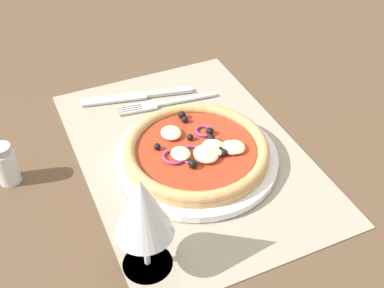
{
  "coord_description": "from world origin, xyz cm",
  "views": [
    {
      "loc": [
        -53.78,
        23.75,
        52.18
      ],
      "look_at": [
        -0.7,
        0.0,
        2.56
      ],
      "focal_mm": 46.32,
      "sensor_mm": 36.0,
      "label": 1
    }
  ],
  "objects_px": {
    "knife": "(136,96)",
    "wine_glass": "(143,210)",
    "plate": "(198,158)",
    "pepper_shaker": "(6,164)",
    "fork": "(162,104)",
    "pizza": "(199,149)"
  },
  "relations": [
    {
      "from": "knife",
      "to": "wine_glass",
      "type": "height_order",
      "value": "wine_glass"
    },
    {
      "from": "plate",
      "to": "pepper_shaker",
      "type": "distance_m",
      "value": 0.28
    },
    {
      "from": "fork",
      "to": "wine_glass",
      "type": "xyz_separation_m",
      "value": [
        -0.31,
        0.14,
        0.09
      ]
    },
    {
      "from": "knife",
      "to": "plate",
      "type": "bearing_deg",
      "value": 111.19
    },
    {
      "from": "plate",
      "to": "pepper_shaker",
      "type": "bearing_deg",
      "value": 74.07
    },
    {
      "from": "plate",
      "to": "knife",
      "type": "bearing_deg",
      "value": 8.93
    },
    {
      "from": "fork",
      "to": "wine_glass",
      "type": "distance_m",
      "value": 0.35
    },
    {
      "from": "plate",
      "to": "wine_glass",
      "type": "height_order",
      "value": "wine_glass"
    },
    {
      "from": "plate",
      "to": "wine_glass",
      "type": "bearing_deg",
      "value": 136.95
    },
    {
      "from": "fork",
      "to": "knife",
      "type": "distance_m",
      "value": 0.05
    },
    {
      "from": "fork",
      "to": "wine_glass",
      "type": "relative_size",
      "value": 1.21
    },
    {
      "from": "wine_glass",
      "to": "plate",
      "type": "bearing_deg",
      "value": -43.05
    },
    {
      "from": "knife",
      "to": "pepper_shaker",
      "type": "xyz_separation_m",
      "value": [
        -0.12,
        0.24,
        0.03
      ]
    },
    {
      "from": "pizza",
      "to": "pepper_shaker",
      "type": "xyz_separation_m",
      "value": [
        0.08,
        0.27,
        0.01
      ]
    },
    {
      "from": "fork",
      "to": "pizza",
      "type": "bearing_deg",
      "value": 95.69
    },
    {
      "from": "plate",
      "to": "fork",
      "type": "relative_size",
      "value": 1.4
    },
    {
      "from": "pepper_shaker",
      "to": "knife",
      "type": "bearing_deg",
      "value": -63.14
    },
    {
      "from": "plate",
      "to": "wine_glass",
      "type": "xyz_separation_m",
      "value": [
        -0.15,
        0.14,
        0.09
      ]
    },
    {
      "from": "pizza",
      "to": "wine_glass",
      "type": "xyz_separation_m",
      "value": [
        -0.15,
        0.14,
        0.07
      ]
    },
    {
      "from": "pizza",
      "to": "fork",
      "type": "height_order",
      "value": "pizza"
    },
    {
      "from": "pizza",
      "to": "wine_glass",
      "type": "distance_m",
      "value": 0.21
    },
    {
      "from": "pizza",
      "to": "fork",
      "type": "xyz_separation_m",
      "value": [
        0.16,
        -0.0,
        -0.02
      ]
    }
  ]
}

